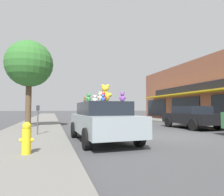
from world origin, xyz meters
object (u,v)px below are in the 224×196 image
object	(u,v)px
plush_art_car	(102,120)
teddy_bear_brown	(85,100)
teddy_bear_giant	(105,94)
parked_car_far_center	(191,117)
teddy_bear_white	(95,99)
teddy_bear_blue	(103,98)
street_tree	(29,64)
teddy_bear_red	(104,97)
parking_meter	(38,116)
teddy_bear_green	(89,98)
teddy_bear_purple	(122,97)
fire_hydrant	(27,138)
teddy_bear_cream	(100,97)

from	to	relation	value
plush_art_car	teddy_bear_brown	xyz separation A→B (m)	(-0.60, 0.51, 0.82)
teddy_bear_giant	parked_car_far_center	distance (m)	7.41
plush_art_car	teddy_bear_white	xyz separation A→B (m)	(-0.20, 0.44, 0.85)
teddy_bear_blue	parked_car_far_center	world-z (taller)	teddy_bear_blue
teddy_bear_brown	street_tree	bearing A→B (deg)	-128.22
teddy_bear_red	teddy_bear_blue	size ratio (longest dim) A/B	1.43
teddy_bear_giant	teddy_bear_red	distance (m)	0.28
teddy_bear_giant	parking_meter	xyz separation A→B (m)	(-2.57, 1.87, -0.90)
teddy_bear_red	teddy_bear_green	xyz separation A→B (m)	(-0.48, 0.49, -0.00)
teddy_bear_giant	teddy_bear_brown	distance (m)	0.91
parked_car_far_center	street_tree	xyz separation A→B (m)	(-9.95, 2.66, 3.31)
plush_art_car	teddy_bear_purple	world-z (taller)	teddy_bear_purple
teddy_bear_brown	teddy_bear_red	world-z (taller)	teddy_bear_red
fire_hydrant	street_tree	bearing A→B (deg)	95.90
teddy_bear_giant	street_tree	xyz separation A→B (m)	(-3.40, 5.96, 2.23)
parking_meter	fire_hydrant	bearing A→B (deg)	-89.93
teddy_bear_giant	teddy_bear_cream	world-z (taller)	teddy_bear_giant
teddy_bear_brown	teddy_bear_cream	distance (m)	0.98
teddy_bear_white	parking_meter	size ratio (longest dim) A/B	0.24
teddy_bear_brown	parking_meter	distance (m)	2.40
plush_art_car	teddy_bear_giant	size ratio (longest dim) A/B	6.39
teddy_bear_white	teddy_bear_brown	distance (m)	0.41
teddy_bear_cream	parked_car_far_center	bearing A→B (deg)	163.62
teddy_bear_red	teddy_bear_green	size ratio (longest dim) A/B	1.01
teddy_bear_cream	teddy_bear_red	bearing A→B (deg)	-178.29
teddy_bear_purple	fire_hydrant	size ratio (longest dim) A/B	0.48
teddy_bear_giant	teddy_bear_red	world-z (taller)	teddy_bear_giant
teddy_bear_green	parking_meter	bearing A→B (deg)	-78.92
plush_art_car	teddy_bear_brown	bearing A→B (deg)	137.37
plush_art_car	fire_hydrant	world-z (taller)	plush_art_car
teddy_bear_cream	teddy_bear_green	xyz separation A→B (m)	(-0.31, 0.67, -0.00)
teddy_bear_brown	teddy_bear_purple	bearing A→B (deg)	77.51
teddy_bear_purple	teddy_bear_white	xyz separation A→B (m)	(-0.85, 0.91, -0.03)
street_tree	fire_hydrant	bearing A→B (deg)	-84.10
plush_art_car	teddy_bear_brown	world-z (taller)	teddy_bear_brown
teddy_bear_giant	teddy_bear_cream	xyz separation A→B (m)	(-0.29, -0.38, -0.15)
teddy_bear_white	parking_meter	world-z (taller)	teddy_bear_white
plush_art_car	street_tree	xyz separation A→B (m)	(-3.28, 5.96, 3.26)
teddy_bear_red	teddy_bear_blue	world-z (taller)	teddy_bear_red
teddy_bear_giant	teddy_bear_green	xyz separation A→B (m)	(-0.61, 0.29, -0.16)
teddy_bear_white	fire_hydrant	distance (m)	3.56
teddy_bear_blue	teddy_bear_red	bearing A→B (deg)	-104.43
street_tree	parked_car_far_center	bearing A→B (deg)	-14.98
parking_meter	parked_car_far_center	bearing A→B (deg)	8.87
teddy_bear_brown	teddy_bear_red	bearing A→B (deg)	65.78
fire_hydrant	teddy_bear_red	bearing A→B (deg)	37.72
parking_meter	teddy_bear_blue	bearing A→B (deg)	-46.44
teddy_bear_red	teddy_bear_green	world-z (taller)	teddy_bear_red
teddy_bear_purple	parked_car_far_center	xyz separation A→B (m)	(6.01, 3.77, -0.93)
plush_art_car	teddy_bear_white	bearing A→B (deg)	112.09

